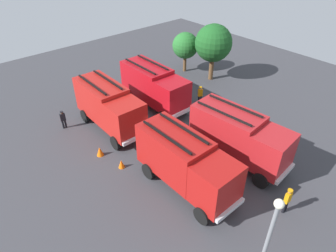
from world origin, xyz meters
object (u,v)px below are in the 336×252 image
Objects in this scene: firefighter_0 at (287,199)px; lamppost at (265,250)px; fire_truck_0 at (109,105)px; fire_truck_1 at (186,162)px; tree_1 at (213,43)px; firefighter_1 at (200,94)px; traffic_cone_0 at (100,151)px; fire_truck_2 at (154,85)px; traffic_cone_1 at (121,164)px; tree_0 at (185,46)px; fire_truck_3 at (239,135)px; firefighter_2 at (63,119)px.

firefighter_0 is 0.27× the size of lamppost.
fire_truck_0 is 8.93m from fire_truck_1.
tree_1 is 23.22m from lamppost.
firefighter_1 is 2.33× the size of traffic_cone_0.
fire_truck_2 is 4.44m from firefighter_1.
tree_1 reaches higher than traffic_cone_1.
tree_0 is 0.75× the size of tree_1.
fire_truck_1 is 7.11m from traffic_cone_0.
fire_truck_2 is 0.98× the size of fire_truck_3.
fire_truck_0 is at bearing -71.56° from tree_0.
fire_truck_2 is 1.22× the size of tree_1.
tree_0 is 16.69m from traffic_cone_0.
firefighter_1 is at bearing -21.54° from firefighter_0.
tree_0 is 17.29m from traffic_cone_1.
tree_1 is at bearing 126.03° from fire_truck_1.
fire_truck_0 is at bearing 155.36° from traffic_cone_1.
tree_0 reaches higher than fire_truck_0.
traffic_cone_1 is 11.99m from lamppost.
tree_1 reaches higher than fire_truck_2.
tree_1 reaches higher than tree_0.
fire_truck_2 is 9.79× the size of traffic_cone_0.
tree_0 is at bearing 121.12° from traffic_cone_1.
firefighter_1 is at bearing -32.76° from tree_0.
fire_truck_0 and fire_truck_2 have the same top height.
tree_0 reaches higher than fire_truck_2.
firefighter_2 is at bearing -175.61° from traffic_cone_0.
tree_1 is at bearing -31.37° from firefighter_0.
fire_truck_0 is at bearing 134.30° from traffic_cone_0.
firefighter_0 is (14.32, 2.99, -1.12)m from fire_truck_0.
firefighter_0 is 18.44m from tree_1.
firefighter_1 is 1.07× the size of firefighter_2.
firefighter_1 is at bearing 80.58° from firefighter_2.
fire_truck_2 is 3.95× the size of firefighter_0.
firefighter_0 is 0.41× the size of tree_0.
fire_truck_1 is 6.30m from firefighter_0.
firefighter_2 is at bearing -173.42° from traffic_cone_1.
firefighter_0 is at bearing 12.91° from fire_truck_0.
tree_1 is at bearing 93.42° from fire_truck_2.
fire_truck_2 is 8.87m from traffic_cone_1.
fire_truck_2 is 4.50× the size of firefighter_2.
fire_truck_3 is 4.05× the size of firefighter_0.
fire_truck_1 is at bearing 25.85° from traffic_cone_1.
firefighter_1 is 11.07m from traffic_cone_0.
fire_truck_0 is 9.83× the size of traffic_cone_0.
fire_truck_0 is 1.01× the size of fire_truck_1.
firefighter_0 is at bearing -7.25° from fire_truck_2.
tree_0 is (-18.48, 9.50, 1.94)m from firefighter_0.
firefighter_0 is at bearing 32.07° from firefighter_2.
fire_truck_0 reaches higher than firefighter_2.
traffic_cone_0 is 0.11× the size of lamppost.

